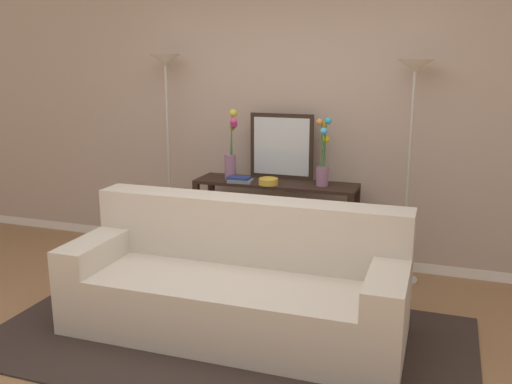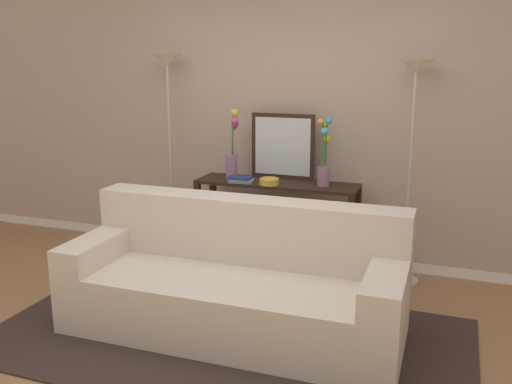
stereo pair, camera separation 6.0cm
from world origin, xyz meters
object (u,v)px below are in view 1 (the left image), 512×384
object	(u,v)px
wall_mirror	(281,146)
couch	(237,286)
console_table	(275,209)
fruit_bowl	(268,181)
vase_tall_flowers	(231,153)
book_stack	(240,180)
floor_lamp_left	(167,99)
floor_lamp_right	(412,110)
vase_short_flowers	(323,160)
book_row_under_console	(229,256)

from	to	relation	value
wall_mirror	couch	bearing A→B (deg)	-86.18
console_table	fruit_bowl	bearing A→B (deg)	-102.33
vase_tall_flowers	book_stack	xyz separation A→B (m)	(0.11, -0.09, -0.22)
couch	floor_lamp_left	xyz separation A→B (m)	(-1.17, 1.26, 1.16)
floor_lamp_right	vase_tall_flowers	bearing A→B (deg)	-176.14
console_table	vase_tall_flowers	bearing A→B (deg)	-177.28
wall_mirror	fruit_bowl	bearing A→B (deg)	-95.91
couch	wall_mirror	bearing A→B (deg)	93.82
floor_lamp_right	book_stack	distance (m)	1.54
fruit_bowl	vase_short_flowers	bearing A→B (deg)	14.65
wall_mirror	vase_short_flowers	distance (m)	0.45
couch	floor_lamp_right	distance (m)	1.97
book_row_under_console	floor_lamp_right	bearing A→B (deg)	3.05
vase_tall_flowers	floor_lamp_left	bearing A→B (deg)	171.42
console_table	book_row_under_console	size ratio (longest dim) A/B	4.99
floor_lamp_left	fruit_bowl	xyz separation A→B (m)	(1.05, -0.20, -0.65)
floor_lamp_right	wall_mirror	xyz separation A→B (m)	(-1.10, 0.08, -0.36)
vase_tall_flowers	fruit_bowl	distance (m)	0.44
wall_mirror	vase_tall_flowers	bearing A→B (deg)	-156.44
couch	vase_short_flowers	xyz separation A→B (m)	(0.32, 1.18, 0.70)
fruit_bowl	console_table	bearing A→B (deg)	77.67
vase_short_flowers	book_row_under_console	bearing A→B (deg)	179.67
floor_lamp_left	book_stack	size ratio (longest dim) A/B	8.18
vase_tall_flowers	fruit_bowl	bearing A→B (deg)	-14.95
floor_lamp_left	vase_short_flowers	xyz separation A→B (m)	(1.49, -0.09, -0.46)
floor_lamp_right	vase_short_flowers	distance (m)	0.81
vase_tall_flowers	vase_short_flowers	xyz separation A→B (m)	(0.82, 0.01, -0.02)
floor_lamp_left	book_row_under_console	bearing A→B (deg)	-7.37
vase_short_flowers	wall_mirror	bearing A→B (deg)	158.41
wall_mirror	vase_short_flowers	xyz separation A→B (m)	(0.41, -0.16, -0.07)
wall_mirror	book_stack	size ratio (longest dim) A/B	2.51
console_table	book_stack	bearing A→B (deg)	-158.71
console_table	vase_short_flowers	size ratio (longest dim) A/B	2.47
wall_mirror	book_row_under_console	bearing A→B (deg)	-160.36
fruit_bowl	floor_lamp_right	bearing A→B (deg)	10.17
vase_short_flowers	book_stack	distance (m)	0.74
console_table	vase_short_flowers	world-z (taller)	vase_short_flowers
console_table	floor_lamp_right	size ratio (longest dim) A/B	0.77
couch	book_row_under_console	distance (m)	1.32
couch	vase_tall_flowers	distance (m)	1.45
console_table	wall_mirror	xyz separation A→B (m)	(0.00, 0.16, 0.53)
wall_mirror	vase_tall_flowers	distance (m)	0.45
console_table	vase_tall_flowers	world-z (taller)	vase_tall_flowers
vase_short_flowers	fruit_bowl	size ratio (longest dim) A/B	3.45
book_stack	book_row_under_console	distance (m)	0.78
console_table	floor_lamp_right	distance (m)	1.42
couch	wall_mirror	size ratio (longest dim) A/B	3.98
wall_mirror	vase_short_flowers	world-z (taller)	wall_mirror
console_table	book_stack	size ratio (longest dim) A/B	6.18
floor_lamp_right	fruit_bowl	xyz separation A→B (m)	(-1.13, -0.20, -0.62)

